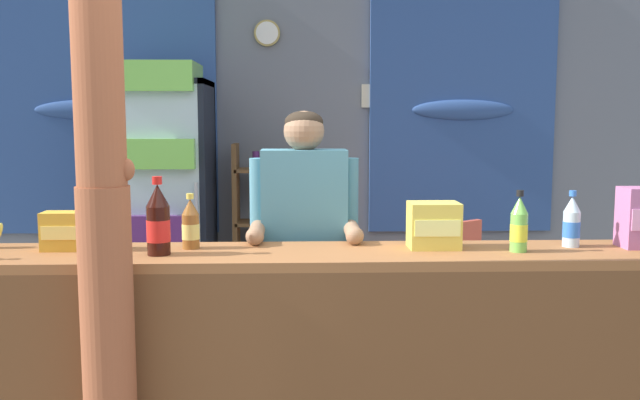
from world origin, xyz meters
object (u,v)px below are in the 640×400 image
object	(u,v)px
soda_bottle_cola	(158,222)
snack_box_instant_noodle	(434,225)
bottle_shelf_rack	(265,228)
soda_bottle_lime_soda	(519,226)
soda_bottle_iced_tea	(191,225)
timber_post	(103,201)
soda_bottle_water	(572,223)
stall_counter	(306,350)
plastic_lawn_chair	(442,275)
shopkeeper	(304,233)
snack_box_choco_powder	(70,231)
drink_fridge	(163,186)

from	to	relation	value
soda_bottle_cola	snack_box_instant_noodle	xyz separation A→B (m)	(1.14, 0.11, -0.04)
bottle_shelf_rack	soda_bottle_cola	size ratio (longest dim) A/B	4.21
soda_bottle_cola	soda_bottle_lime_soda	world-z (taller)	soda_bottle_cola
soda_bottle_lime_soda	snack_box_instant_noodle	world-z (taller)	soda_bottle_lime_soda
soda_bottle_iced_tea	soda_bottle_cola	bearing A→B (deg)	-129.57
timber_post	soda_bottle_water	xyz separation A→B (m)	(1.86, 0.41, -0.15)
soda_bottle_cola	timber_post	bearing A→B (deg)	-114.49
stall_counter	plastic_lawn_chair	size ratio (longest dim) A/B	3.68
soda_bottle_water	snack_box_instant_noodle	world-z (taller)	soda_bottle_water
timber_post	soda_bottle_water	world-z (taller)	timber_post
soda_bottle_lime_soda	snack_box_instant_noodle	distance (m)	0.35
soda_bottle_lime_soda	soda_bottle_cola	bearing A→B (deg)	-179.38
plastic_lawn_chair	soda_bottle_lime_soda	distance (m)	1.74
shopkeeper	snack_box_choco_powder	distance (m)	1.04
snack_box_choco_powder	soda_bottle_water	bearing A→B (deg)	0.15
soda_bottle_lime_soda	snack_box_choco_powder	distance (m)	1.86
plastic_lawn_chair	soda_bottle_cola	bearing A→B (deg)	-132.38
soda_bottle_lime_soda	plastic_lawn_chair	bearing A→B (deg)	88.47
timber_post	snack_box_choco_powder	size ratio (longest dim) A/B	11.49
drink_fridge	shopkeeper	world-z (taller)	drink_fridge
timber_post	shopkeeper	xyz separation A→B (m)	(0.72, 0.75, -0.25)
stall_counter	soda_bottle_iced_tea	size ratio (longest dim) A/B	13.53
timber_post	soda_bottle_iced_tea	world-z (taller)	timber_post
soda_bottle_iced_tea	timber_post	bearing A→B (deg)	-119.69
soda_bottle_lime_soda	snack_box_instant_noodle	xyz separation A→B (m)	(-0.33, 0.09, -0.01)
bottle_shelf_rack	snack_box_instant_noodle	bearing A→B (deg)	-70.31
timber_post	snack_box_instant_noodle	distance (m)	1.34
soda_bottle_iced_tea	soda_bottle_lime_soda	size ratio (longest dim) A/B	0.92
snack_box_instant_noodle	stall_counter	bearing A→B (deg)	-163.53
bottle_shelf_rack	soda_bottle_iced_tea	distance (m)	2.31
drink_fridge	soda_bottle_cola	world-z (taller)	drink_fridge
stall_counter	soda_bottle_water	size ratio (longest dim) A/B	13.08
drink_fridge	snack_box_instant_noodle	world-z (taller)	drink_fridge
drink_fridge	plastic_lawn_chair	xyz separation A→B (m)	(1.91, -0.49, -0.55)
plastic_lawn_chair	soda_bottle_lime_soda	world-z (taller)	soda_bottle_lime_soda
timber_post	soda_bottle_lime_soda	distance (m)	1.64
shopkeeper	stall_counter	bearing A→B (deg)	-89.71
soda_bottle_iced_tea	soda_bottle_lime_soda	xyz separation A→B (m)	(1.36, -0.12, 0.01)
bottle_shelf_rack	plastic_lawn_chair	bearing A→B (deg)	-31.80
timber_post	soda_bottle_cola	distance (m)	0.34
bottle_shelf_rack	drink_fridge	bearing A→B (deg)	-160.82
timber_post	bottle_shelf_rack	world-z (taller)	timber_post
soda_bottle_cola	snack_box_choco_powder	bearing A→B (deg)	163.83
soda_bottle_iced_tea	snack_box_choco_powder	bearing A→B (deg)	-177.92
stall_counter	soda_bottle_lime_soda	size ratio (longest dim) A/B	12.40
shopkeeper	snack_box_instant_noodle	world-z (taller)	shopkeeper
shopkeeper	snack_box_instant_noodle	size ratio (longest dim) A/B	7.39
timber_post	snack_box_choco_powder	bearing A→B (deg)	122.32
soda_bottle_water	soda_bottle_lime_soda	distance (m)	0.28
stall_counter	soda_bottle_iced_tea	distance (m)	0.71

